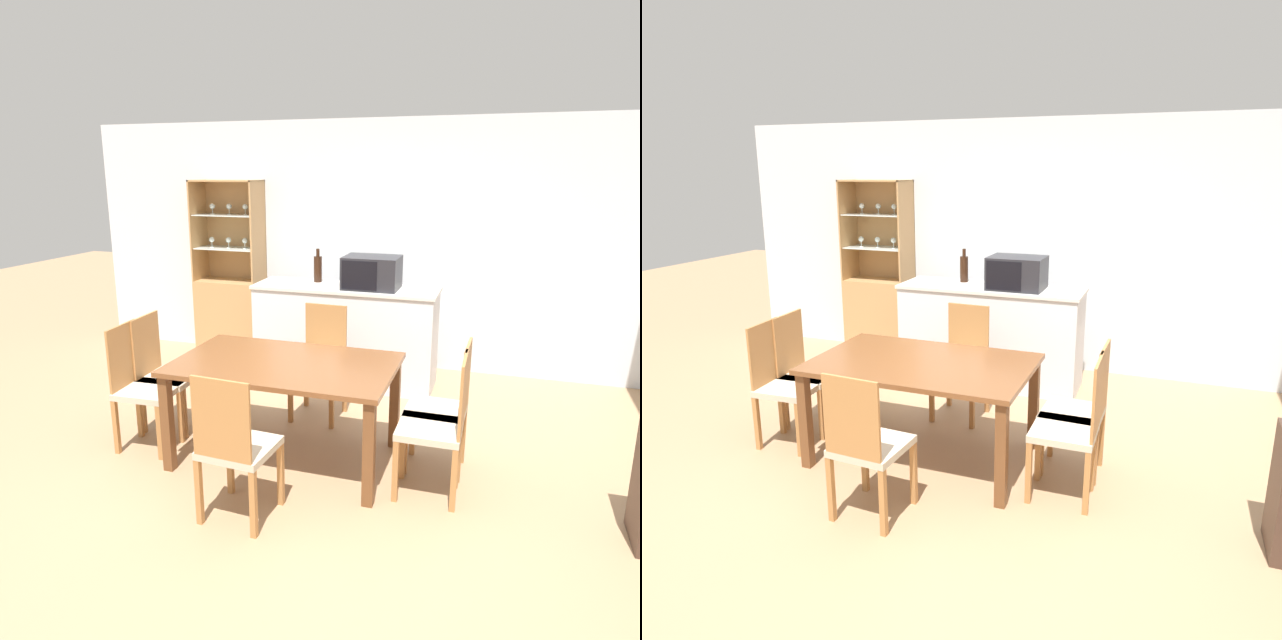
{
  "view_description": "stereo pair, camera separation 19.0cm",
  "coord_description": "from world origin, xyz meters",
  "views": [
    {
      "loc": [
        1.18,
        -3.24,
        2.04
      ],
      "look_at": [
        -0.24,
        1.12,
        0.84
      ],
      "focal_mm": 32.0,
      "sensor_mm": 36.0,
      "label": 1
    },
    {
      "loc": [
        1.36,
        -3.17,
        2.04
      ],
      "look_at": [
        -0.24,
        1.12,
        0.84
      ],
      "focal_mm": 32.0,
      "sensor_mm": 36.0,
      "label": 2
    }
  ],
  "objects": [
    {
      "name": "kitchen_counter",
      "position": [
        -0.24,
        1.93,
        0.48
      ],
      "size": [
        1.77,
        0.56,
        0.97
      ],
      "color": "silver",
      "rests_on": "ground_plane"
    },
    {
      "name": "dining_chair_side_right_near",
      "position": [
        0.86,
        0.16,
        0.47
      ],
      "size": [
        0.4,
        0.4,
        0.94
      ],
      "rotation": [
        0.0,
        0.0,
        1.57
      ],
      "color": "#C1B299",
      "rests_on": "ground_plane"
    },
    {
      "name": "wall_back",
      "position": [
        0.0,
        2.63,
        1.27
      ],
      "size": [
        6.8,
        0.06,
        2.55
      ],
      "color": "silver",
      "rests_on": "ground_plane"
    },
    {
      "name": "dining_chair_head_near",
      "position": [
        -0.23,
        -0.5,
        0.47
      ],
      "size": [
        0.42,
        0.42,
        0.94
      ],
      "rotation": [
        0.0,
        0.0,
        -0.06
      ],
      "color": "#C1B299",
      "rests_on": "ground_plane"
    },
    {
      "name": "wine_bottle",
      "position": [
        -0.57,
        2.06,
        1.1
      ],
      "size": [
        0.08,
        0.08,
        0.33
      ],
      "color": "black",
      "rests_on": "kitchen_counter"
    },
    {
      "name": "microwave",
      "position": [
        0.01,
        1.91,
        1.12
      ],
      "size": [
        0.51,
        0.4,
        0.3
      ],
      "color": "#232328",
      "rests_on": "kitchen_counter"
    },
    {
      "name": "dining_chair_side_right_far",
      "position": [
        0.86,
        0.44,
        0.47
      ],
      "size": [
        0.41,
        0.41,
        0.94
      ],
      "rotation": [
        0.0,
        0.0,
        1.54
      ],
      "color": "#C1B299",
      "rests_on": "ground_plane"
    },
    {
      "name": "dining_chair_side_left_far",
      "position": [
        -1.32,
        0.44,
        0.47
      ],
      "size": [
        0.42,
        0.42,
        0.94
      ],
      "rotation": [
        0.0,
        0.0,
        -1.53
      ],
      "color": "#C1B299",
      "rests_on": "ground_plane"
    },
    {
      "name": "dining_table",
      "position": [
        -0.23,
        0.3,
        0.64
      ],
      "size": [
        1.55,
        0.96,
        0.74
      ],
      "color": "brown",
      "rests_on": "ground_plane"
    },
    {
      "name": "dining_chair_head_far",
      "position": [
        -0.23,
        1.1,
        0.47
      ],
      "size": [
        0.41,
        0.41,
        0.94
      ],
      "rotation": [
        0.0,
        0.0,
        3.11
      ],
      "color": "#C1B299",
      "rests_on": "ground_plane"
    },
    {
      "name": "ground_plane",
      "position": [
        0.0,
        0.0,
        0.0
      ],
      "size": [
        18.0,
        18.0,
        0.0
      ],
      "primitive_type": "plane",
      "color": "#A37F5B"
    },
    {
      "name": "display_cabinet",
      "position": [
        -1.71,
        2.42,
        0.58
      ],
      "size": [
        0.74,
        0.39,
        1.94
      ],
      "color": "tan",
      "rests_on": "ground_plane"
    },
    {
      "name": "dining_chair_side_left_near",
      "position": [
        -1.32,
        0.15,
        0.47
      ],
      "size": [
        0.42,
        0.42,
        0.94
      ],
      "rotation": [
        0.0,
        0.0,
        -1.52
      ],
      "color": "#C1B299",
      "rests_on": "ground_plane"
    }
  ]
}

